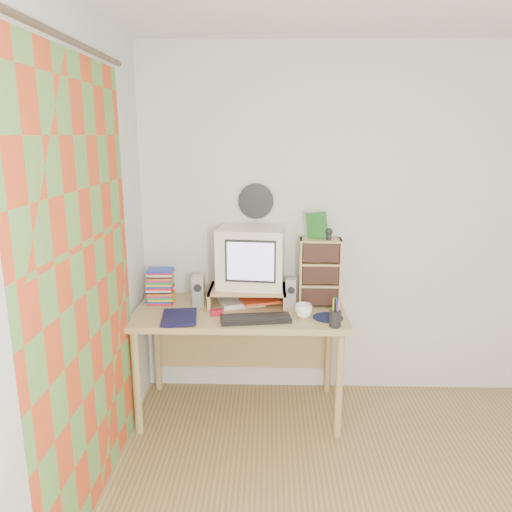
# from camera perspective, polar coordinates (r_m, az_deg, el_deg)

# --- Properties ---
(back_wall) EXTENTS (3.50, 0.00, 3.50)m
(back_wall) POSITION_cam_1_polar(r_m,az_deg,el_deg) (3.68, 14.68, 3.28)
(back_wall) COLOR silver
(back_wall) RESTS_ON floor
(left_wall) EXTENTS (0.00, 3.50, 3.50)m
(left_wall) POSITION_cam_1_polar(r_m,az_deg,el_deg) (2.09, -24.57, -5.27)
(left_wall) COLOR silver
(left_wall) RESTS_ON floor
(curtain) EXTENTS (0.00, 2.20, 2.20)m
(curtain) POSITION_cam_1_polar(r_m,az_deg,el_deg) (2.53, -18.85, -4.00)
(curtain) COLOR #CD441D
(curtain) RESTS_ON left_wall
(wall_disc) EXTENTS (0.25, 0.02, 0.25)m
(wall_disc) POSITION_cam_1_polar(r_m,az_deg,el_deg) (3.53, -0.01, 6.28)
(wall_disc) COLOR black
(wall_disc) RESTS_ON back_wall
(desk) EXTENTS (1.40, 0.70, 0.75)m
(desk) POSITION_cam_1_polar(r_m,az_deg,el_deg) (3.46, -1.81, -7.84)
(desk) COLOR tan
(desk) RESTS_ON floor
(monitor_riser) EXTENTS (0.52, 0.30, 0.12)m
(monitor_riser) POSITION_cam_1_polar(r_m,az_deg,el_deg) (3.42, -0.96, -4.05)
(monitor_riser) COLOR tan
(monitor_riser) RESTS_ON desk
(crt_monitor) EXTENTS (0.47, 0.47, 0.41)m
(crt_monitor) POSITION_cam_1_polar(r_m,az_deg,el_deg) (3.40, -0.54, -0.12)
(crt_monitor) COLOR silver
(crt_monitor) RESTS_ON monitor_riser
(speaker_left) EXTENTS (0.08, 0.08, 0.21)m
(speaker_left) POSITION_cam_1_polar(r_m,az_deg,el_deg) (3.41, -6.59, -3.95)
(speaker_left) COLOR #A2A3A7
(speaker_left) RESTS_ON desk
(speaker_right) EXTENTS (0.08, 0.08, 0.19)m
(speaker_right) POSITION_cam_1_polar(r_m,az_deg,el_deg) (3.39, 4.02, -4.18)
(speaker_right) COLOR #A2A3A7
(speaker_right) RESTS_ON desk
(keyboard) EXTENTS (0.45, 0.21, 0.03)m
(keyboard) POSITION_cam_1_polar(r_m,az_deg,el_deg) (3.14, -0.04, -7.19)
(keyboard) COLOR black
(keyboard) RESTS_ON desk
(dvd_stack) EXTENTS (0.18, 0.13, 0.24)m
(dvd_stack) POSITION_cam_1_polar(r_m,az_deg,el_deg) (3.50, -10.88, -3.39)
(dvd_stack) COLOR brown
(dvd_stack) RESTS_ON desk
(cd_rack) EXTENTS (0.28, 0.15, 0.46)m
(cd_rack) POSITION_cam_1_polar(r_m,az_deg,el_deg) (3.40, 7.30, -1.88)
(cd_rack) COLOR tan
(cd_rack) RESTS_ON desk
(mug) EXTENTS (0.12, 0.12, 0.09)m
(mug) POSITION_cam_1_polar(r_m,az_deg,el_deg) (3.21, 5.44, -6.24)
(mug) COLOR white
(mug) RESTS_ON desk
(diary) EXTENTS (0.29, 0.23, 0.05)m
(diary) POSITION_cam_1_polar(r_m,az_deg,el_deg) (3.21, -10.70, -6.74)
(diary) COLOR #0E0E33
(diary) RESTS_ON desk
(mousepad) EXTENTS (0.24, 0.24, 0.00)m
(mousepad) POSITION_cam_1_polar(r_m,az_deg,el_deg) (3.24, 8.21, -6.96)
(mousepad) COLOR black
(mousepad) RESTS_ON desk
(pen_cup) EXTENTS (0.07, 0.07, 0.14)m
(pen_cup) POSITION_cam_1_polar(r_m,az_deg,el_deg) (3.08, 9.06, -6.74)
(pen_cup) COLOR black
(pen_cup) RESTS_ON desk
(papers) EXTENTS (0.34, 0.30, 0.04)m
(papers) POSITION_cam_1_polar(r_m,az_deg,el_deg) (3.45, -0.92, -5.16)
(papers) COLOR beige
(papers) RESTS_ON desk
(red_box) EXTENTS (0.09, 0.07, 0.04)m
(red_box) POSITION_cam_1_polar(r_m,az_deg,el_deg) (3.25, -4.55, -6.46)
(red_box) COLOR #A81225
(red_box) RESTS_ON desk
(game_box) EXTENTS (0.14, 0.07, 0.17)m
(game_box) POSITION_cam_1_polar(r_m,az_deg,el_deg) (3.34, 6.97, 3.46)
(game_box) COLOR #1A5D1A
(game_box) RESTS_ON cd_rack
(webcam) EXTENTS (0.05, 0.05, 0.08)m
(webcam) POSITION_cam_1_polar(r_m,az_deg,el_deg) (3.31, 8.35, 2.52)
(webcam) COLOR black
(webcam) RESTS_ON cd_rack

